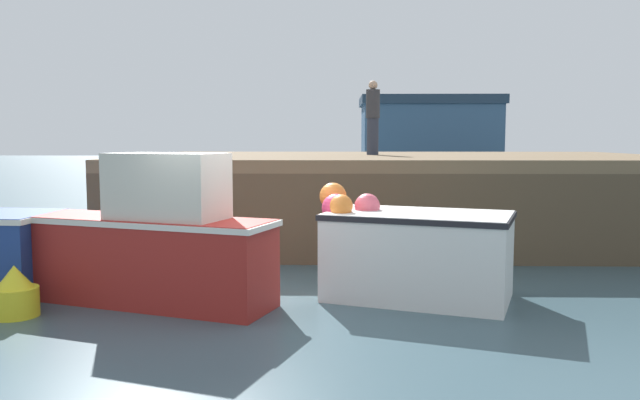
% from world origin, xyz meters
% --- Properties ---
extents(ground, '(120.00, 160.00, 0.10)m').
position_xyz_m(ground, '(0.00, 0.00, -0.05)').
color(ground, '#38515B').
extents(pier, '(12.49, 7.79, 1.97)m').
position_xyz_m(pier, '(2.90, 6.13, 1.65)').
color(pier, brown).
rests_on(pier, ground).
extents(fishing_boat_near_right, '(4.18, 2.31, 2.17)m').
position_xyz_m(fishing_boat_near_right, '(-1.41, 0.09, 0.86)').
color(fishing_boat_near_right, maroon).
rests_on(fishing_boat_near_right, ground).
extents(fishing_boat_mid, '(3.03, 2.36, 1.68)m').
position_xyz_m(fishing_boat_mid, '(2.51, 0.47, 0.71)').
color(fishing_boat_mid, silver).
rests_on(fishing_boat_mid, ground).
extents(dockworker, '(0.34, 0.34, 1.81)m').
position_xyz_m(dockworker, '(2.25, 6.91, 2.89)').
color(dockworker, '#2D3342').
rests_on(dockworker, pier).
extents(warehouse, '(7.83, 4.91, 4.75)m').
position_xyz_m(warehouse, '(6.68, 28.06, 2.39)').
color(warehouse, '#385675').
rests_on(warehouse, ground).
extents(mooring_buoy_foreground, '(0.60, 0.60, 0.69)m').
position_xyz_m(mooring_buoy_foreground, '(-2.94, -0.66, 0.31)').
color(mooring_buoy_foreground, yellow).
rests_on(mooring_buoy_foreground, ground).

